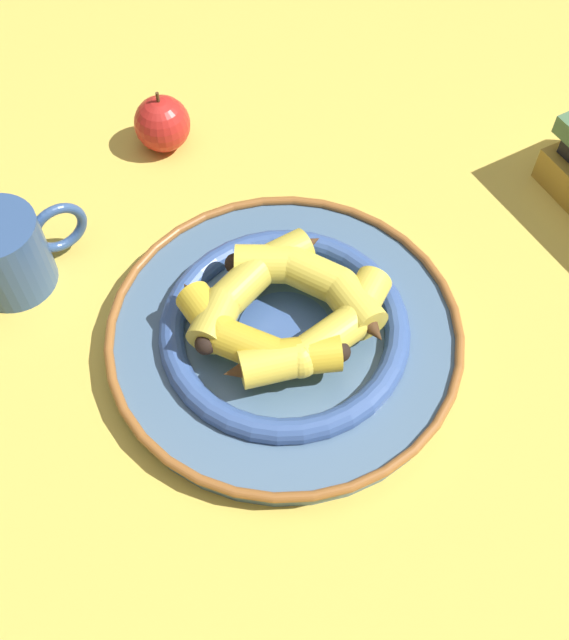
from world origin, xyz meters
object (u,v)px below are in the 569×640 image
banana_d (251,284)px  coffee_mug (7,252)px  decorative_bowl (284,333)px  banana_a (251,338)px  apple (162,124)px  banana_b (319,337)px  banana_c (314,282)px

banana_d → coffee_mug: coffee_mug is taller
decorative_bowl → banana_d: 0.06m
banana_a → banana_d: banana_d is taller
decorative_bowl → banana_a: (-0.04, -0.00, 0.04)m
coffee_mug → apple: 0.25m
banana_b → banana_c: size_ratio=1.10×
banana_d → coffee_mug: bearing=-62.3°
decorative_bowl → apple: bearing=75.1°
banana_b → banana_a: bearing=142.7°
coffee_mug → apple: bearing=20.8°
banana_c → coffee_mug: coffee_mug is taller
decorative_bowl → coffee_mug: bearing=122.3°
banana_d → apple: (0.09, 0.27, -0.02)m
banana_a → banana_b: (0.05, -0.04, 0.00)m
banana_a → banana_c: 0.09m
coffee_mug → apple: size_ratio=1.73×
decorative_bowl → banana_c: bearing=7.0°
banana_b → banana_d: 0.09m
banana_b → banana_c: (0.04, 0.05, 0.00)m
banana_b → apple: 0.36m
decorative_bowl → apple: size_ratio=4.50×
decorative_bowl → banana_d: (-0.00, 0.05, 0.04)m
banana_c → apple: apple is taller
banana_a → banana_c: banana_c is taller
banana_d → apple: bearing=-117.5°
banana_a → coffee_mug: bearing=-179.0°
banana_a → apple: size_ratio=2.21×
banana_a → banana_c: (0.09, 0.01, 0.00)m
decorative_bowl → banana_b: 0.06m
decorative_bowl → banana_d: banana_d is taller
banana_a → banana_d: bearing=116.6°
banana_a → coffee_mug: 0.28m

